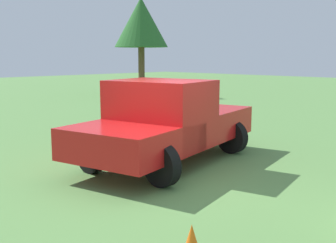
{
  "coord_description": "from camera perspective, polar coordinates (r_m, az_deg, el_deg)",
  "views": [
    {
      "loc": [
        -5.37,
        5.32,
        2.29
      ],
      "look_at": [
        0.84,
        -0.96,
        0.9
      ],
      "focal_mm": 44.06,
      "sensor_mm": 36.0,
      "label": 1
    }
  ],
  "objects": [
    {
      "name": "ground_plane",
      "position": [
        7.89,
        -0.57,
        -7.92
      ],
      "size": [
        80.0,
        80.0,
        0.0
      ],
      "primitive_type": "plane",
      "color": "#5B8C47"
    },
    {
      "name": "pickup_truck",
      "position": [
        8.83,
        -0.43,
        0.13
      ],
      "size": [
        3.07,
        5.11,
        1.81
      ],
      "rotation": [
        0.0,
        0.0,
        4.93
      ],
      "color": "black",
      "rests_on": "ground_plane"
    },
    {
      "name": "tree_back_right",
      "position": [
        25.36,
        -3.75,
        13.45
      ],
      "size": [
        3.22,
        3.22,
        5.79
      ],
      "color": "brown",
      "rests_on": "ground_plane"
    }
  ]
}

